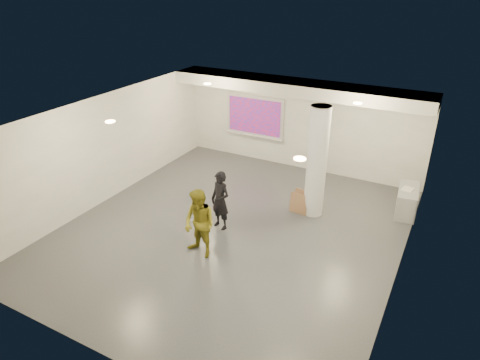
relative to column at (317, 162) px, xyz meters
The scene contains 19 objects.
floor 2.78m from the column, 129.81° to the right, with size 8.00×9.00×0.01m, color #3B3E43.
ceiling 2.78m from the column, 129.81° to the right, with size 8.00×9.00×0.01m, color white.
wall_back 3.09m from the column, 119.05° to the left, with size 8.00×0.01×3.00m, color silver.
wall_front 6.48m from the column, 103.39° to the right, with size 8.00×0.01×3.00m, color silver.
wall_left 5.79m from the column, 161.88° to the right, with size 0.01×9.00×3.00m, color silver.
wall_right 3.08m from the column, 35.75° to the right, with size 0.01×9.00×3.00m, color silver.
soffit_band 2.94m from the column, 124.90° to the left, with size 8.00×1.10×0.36m, color silver.
downlight_nw 4.05m from the column, 169.29° to the left, with size 0.22×0.22×0.02m, color #E7B77A.
downlight_ne 1.78m from the column, 45.00° to the left, with size 0.22×0.22×0.02m, color #E7B77A.
downlight_sw 5.17m from the column, 138.27° to the right, with size 0.22×0.22×0.02m, color #E7B77A.
downlight_se 3.68m from the column, 78.02° to the right, with size 0.22×0.22×0.02m, color #E7B77A.
column is the anchor object (origin of this frame).
projection_screen 4.08m from the column, 139.44° to the left, with size 2.10×0.13×1.42m.
credenza 2.78m from the column, 28.87° to the left, with size 0.51×1.22×0.71m, color gray.
papers_stack 2.60m from the column, 28.16° to the left, with size 0.27×0.34×0.02m, color silver.
cardboard_back 1.24m from the column, behind, with size 0.54×0.05×0.59m, color #866141.
cardboard_front 1.28m from the column, 152.78° to the right, with size 0.51×0.05×0.56m, color #866141.
woman 2.68m from the column, 135.59° to the right, with size 0.56×0.37×1.54m, color black.
man 3.53m from the column, 118.45° to the right, with size 0.80×0.62×1.65m, color olive.
Camera 1 is at (4.51, -8.05, 5.90)m, focal length 32.00 mm.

